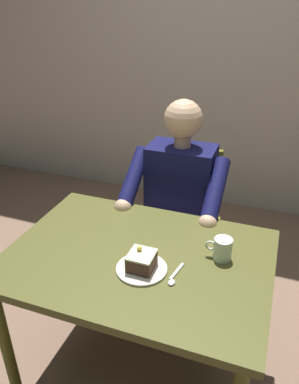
# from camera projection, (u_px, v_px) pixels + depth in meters

# --- Properties ---
(ground_plane) EXTENTS (14.00, 14.00, 0.00)m
(ground_plane) POSITION_uv_depth(u_px,v_px,m) (140.00, 369.00, 1.90)
(ground_plane) COLOR #83614E
(cafe_rear_panel) EXTENTS (6.40, 0.12, 3.00)m
(cafe_rear_panel) POSITION_uv_depth(u_px,v_px,m) (231.00, 22.00, 2.80)
(cafe_rear_panel) COLOR #BAAB9F
(cafe_rear_panel) RESTS_ON ground
(dining_table) EXTENTS (1.09, 0.78, 0.72)m
(dining_table) POSITION_uv_depth(u_px,v_px,m) (138.00, 270.00, 1.60)
(dining_table) COLOR #4D4C20
(dining_table) RESTS_ON ground
(chair) EXTENTS (0.42, 0.42, 0.89)m
(chair) POSITION_uv_depth(u_px,v_px,m) (183.00, 215.00, 2.29)
(chair) COLOR #5E5D18
(chair) RESTS_ON ground
(seated_person) EXTENTS (0.53, 0.58, 1.22)m
(seated_person) POSITION_uv_depth(u_px,v_px,m) (176.00, 208.00, 2.08)
(seated_person) COLOR #111244
(seated_person) RESTS_ON ground
(dessert_plate) EXTENTS (0.20, 0.20, 0.01)m
(dessert_plate) POSITION_uv_depth(u_px,v_px,m) (142.00, 269.00, 1.48)
(dessert_plate) COLOR silver
(dessert_plate) RESTS_ON dining_table
(cake_slice) EXTENTS (0.10, 0.10, 0.09)m
(cake_slice) POSITION_uv_depth(u_px,v_px,m) (142.00, 261.00, 1.46)
(cake_slice) COLOR #462B1D
(cake_slice) RESTS_ON dessert_plate
(coffee_cup) EXTENTS (0.11, 0.08, 0.10)m
(coffee_cup) POSITION_uv_depth(u_px,v_px,m) (222.00, 248.00, 1.52)
(coffee_cup) COLOR white
(coffee_cup) RESTS_ON dining_table
(dessert_spoon) EXTENTS (0.03, 0.14, 0.01)m
(dessert_spoon) POSITION_uv_depth(u_px,v_px,m) (174.00, 277.00, 1.44)
(dessert_spoon) COLOR silver
(dessert_spoon) RESTS_ON dining_table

